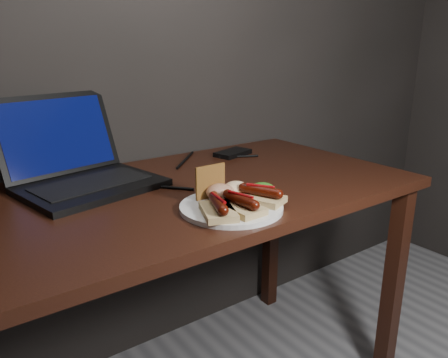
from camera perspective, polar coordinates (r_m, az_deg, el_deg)
desk at (r=1.23m, az=-6.77°, el=-5.42°), size 1.40×0.70×0.75m
laptop at (r=1.29m, az=-18.43°, el=1.47°), size 0.42×0.41×0.25m
hard_drive at (r=1.58m, az=1.14°, el=3.41°), size 0.15×0.10×0.02m
desk_cables at (r=1.32m, az=-9.79°, el=0.29°), size 0.93×0.37×0.01m
plate at (r=1.06m, az=0.96°, el=-3.71°), size 0.31×0.31×0.01m
bread_sausage_left at (r=0.99m, az=-0.76°, el=-3.79°), size 0.11×0.13×0.04m
bread_sausage_center at (r=1.01m, az=2.17°, el=-3.34°), size 0.07×0.12×0.04m
bread_sausage_right at (r=1.07m, az=4.77°, el=-2.13°), size 0.11×0.13×0.04m
crispbread at (r=1.09m, az=-1.79°, el=-0.33°), size 0.09×0.01×0.08m
salad_greens at (r=1.10m, az=5.02°, el=-1.51°), size 0.07×0.07×0.04m
salsa_mound at (r=1.08m, az=-0.49°, el=-1.70°), size 0.07×0.07×0.04m
coleslaw_mound at (r=1.12m, az=1.60°, el=-1.21°), size 0.06×0.06×0.04m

